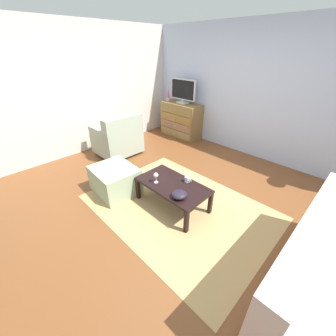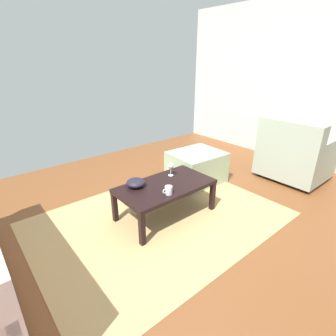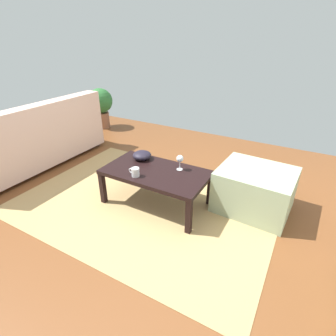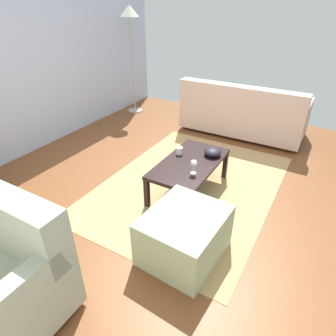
{
  "view_description": "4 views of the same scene",
  "coord_description": "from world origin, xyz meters",
  "px_view_note": "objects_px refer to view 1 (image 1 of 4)",
  "views": [
    {
      "loc": [
        1.79,
        -2.0,
        2.07
      ],
      "look_at": [
        -0.18,
        -0.04,
        0.45
      ],
      "focal_mm": 22.27,
      "sensor_mm": 36.0,
      "label": 1
    },
    {
      "loc": [
        1.68,
        1.7,
        1.63
      ],
      "look_at": [
        0.04,
        -0.26,
        0.55
      ],
      "focal_mm": 27.62,
      "sensor_mm": 36.0,
      "label": 2
    },
    {
      "loc": [
        -1.13,
        1.73,
        1.61
      ],
      "look_at": [
        -0.07,
        -0.17,
        0.49
      ],
      "focal_mm": 28.16,
      "sensor_mm": 36.0,
      "label": 3
    },
    {
      "loc": [
        -2.47,
        -1.43,
        1.98
      ],
      "look_at": [
        -0.19,
        -0.12,
        0.42
      ],
      "focal_mm": 31.19,
      "sensor_mm": 36.0,
      "label": 4
    }
  ],
  "objects_px": {
    "wine_glass": "(156,175)",
    "ottoman": "(115,180)",
    "lava_lamp": "(168,95)",
    "mug": "(187,179)",
    "bowl_decorative": "(179,194)",
    "armchair": "(118,138)",
    "couch_large": "(332,278)",
    "tv": "(183,91)",
    "dresser": "(181,120)",
    "coffee_table": "(173,186)"
  },
  "relations": [
    {
      "from": "wine_glass",
      "to": "armchair",
      "type": "relative_size",
      "value": 0.18
    },
    {
      "from": "tv",
      "to": "wine_glass",
      "type": "xyz_separation_m",
      "value": [
        1.61,
        -2.36,
        -0.65
      ]
    },
    {
      "from": "wine_glass",
      "to": "coffee_table",
      "type": "bearing_deg",
      "value": 35.39
    },
    {
      "from": "coffee_table",
      "to": "armchair",
      "type": "height_order",
      "value": "armchair"
    },
    {
      "from": "mug",
      "to": "couch_large",
      "type": "relative_size",
      "value": 0.06
    },
    {
      "from": "wine_glass",
      "to": "ottoman",
      "type": "height_order",
      "value": "wine_glass"
    },
    {
      "from": "wine_glass",
      "to": "lava_lamp",
      "type": "bearing_deg",
      "value": 131.9
    },
    {
      "from": "dresser",
      "to": "couch_large",
      "type": "bearing_deg",
      "value": -30.29
    },
    {
      "from": "lava_lamp",
      "to": "coffee_table",
      "type": "distance_m",
      "value": 3.18
    },
    {
      "from": "dresser",
      "to": "wine_glass",
      "type": "xyz_separation_m",
      "value": [
        1.63,
        -2.33,
        0.07
      ]
    },
    {
      "from": "mug",
      "to": "ottoman",
      "type": "relative_size",
      "value": 0.16
    },
    {
      "from": "ottoman",
      "to": "lava_lamp",
      "type": "bearing_deg",
      "value": 117.9
    },
    {
      "from": "couch_large",
      "to": "coffee_table",
      "type": "bearing_deg",
      "value": -179.92
    },
    {
      "from": "dresser",
      "to": "mug",
      "type": "relative_size",
      "value": 9.24
    },
    {
      "from": "couch_large",
      "to": "armchair",
      "type": "relative_size",
      "value": 2.16
    },
    {
      "from": "lava_lamp",
      "to": "couch_large",
      "type": "relative_size",
      "value": 0.17
    },
    {
      "from": "lava_lamp",
      "to": "couch_large",
      "type": "xyz_separation_m",
      "value": [
        4.18,
        -2.15,
        -0.67
      ]
    },
    {
      "from": "lava_lamp",
      "to": "armchair",
      "type": "height_order",
      "value": "lava_lamp"
    },
    {
      "from": "dresser",
      "to": "armchair",
      "type": "relative_size",
      "value": 1.18
    },
    {
      "from": "armchair",
      "to": "tv",
      "type": "bearing_deg",
      "value": 82.59
    },
    {
      "from": "dresser",
      "to": "tv",
      "type": "bearing_deg",
      "value": 54.96
    },
    {
      "from": "wine_glass",
      "to": "couch_large",
      "type": "xyz_separation_m",
      "value": [
        2.12,
        0.14,
        -0.17
      ]
    },
    {
      "from": "mug",
      "to": "couch_large",
      "type": "xyz_separation_m",
      "value": [
        1.81,
        -0.18,
        -0.09
      ]
    },
    {
      "from": "bowl_decorative",
      "to": "couch_large",
      "type": "xyz_separation_m",
      "value": [
        1.66,
        0.16,
        -0.1
      ]
    },
    {
      "from": "mug",
      "to": "lava_lamp",
      "type": "bearing_deg",
      "value": 140.28
    },
    {
      "from": "lava_lamp",
      "to": "mug",
      "type": "xyz_separation_m",
      "value": [
        2.36,
        -1.96,
        -0.58
      ]
    },
    {
      "from": "tv",
      "to": "ottoman",
      "type": "bearing_deg",
      "value": -70.9
    },
    {
      "from": "tv",
      "to": "coffee_table",
      "type": "distance_m",
      "value": 2.97
    },
    {
      "from": "ottoman",
      "to": "tv",
      "type": "bearing_deg",
      "value": 109.1
    },
    {
      "from": "tv",
      "to": "lava_lamp",
      "type": "bearing_deg",
      "value": -171.38
    },
    {
      "from": "tv",
      "to": "bowl_decorative",
      "type": "relative_size",
      "value": 3.69
    },
    {
      "from": "couch_large",
      "to": "ottoman",
      "type": "relative_size",
      "value": 2.75
    },
    {
      "from": "wine_glass",
      "to": "bowl_decorative",
      "type": "height_order",
      "value": "wine_glass"
    },
    {
      "from": "lava_lamp",
      "to": "coffee_table",
      "type": "height_order",
      "value": "lava_lamp"
    },
    {
      "from": "bowl_decorative",
      "to": "coffee_table",
      "type": "bearing_deg",
      "value": 149.59
    },
    {
      "from": "coffee_table",
      "to": "ottoman",
      "type": "height_order",
      "value": "ottoman"
    },
    {
      "from": "wine_glass",
      "to": "armchair",
      "type": "height_order",
      "value": "armchair"
    },
    {
      "from": "tv",
      "to": "wine_glass",
      "type": "distance_m",
      "value": 2.93
    },
    {
      "from": "bowl_decorative",
      "to": "wine_glass",
      "type": "bearing_deg",
      "value": 177.46
    },
    {
      "from": "wine_glass",
      "to": "ottoman",
      "type": "relative_size",
      "value": 0.22
    },
    {
      "from": "wine_glass",
      "to": "bowl_decorative",
      "type": "xyz_separation_m",
      "value": [
        0.47,
        -0.02,
        -0.07
      ]
    },
    {
      "from": "ottoman",
      "to": "wine_glass",
      "type": "bearing_deg",
      "value": 20.4
    },
    {
      "from": "couch_large",
      "to": "ottoman",
      "type": "xyz_separation_m",
      "value": [
        -2.83,
        -0.4,
        -0.12
      ]
    },
    {
      "from": "bowl_decorative",
      "to": "armchair",
      "type": "relative_size",
      "value": 0.22
    },
    {
      "from": "dresser",
      "to": "mug",
      "type": "distance_m",
      "value": 2.79
    },
    {
      "from": "tv",
      "to": "armchair",
      "type": "bearing_deg",
      "value": -97.41
    },
    {
      "from": "wine_glass",
      "to": "ottoman",
      "type": "bearing_deg",
      "value": -159.6
    },
    {
      "from": "lava_lamp",
      "to": "ottoman",
      "type": "distance_m",
      "value": 2.99
    },
    {
      "from": "lava_lamp",
      "to": "wine_glass",
      "type": "bearing_deg",
      "value": -48.1
    },
    {
      "from": "coffee_table",
      "to": "wine_glass",
      "type": "height_order",
      "value": "wine_glass"
    }
  ]
}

